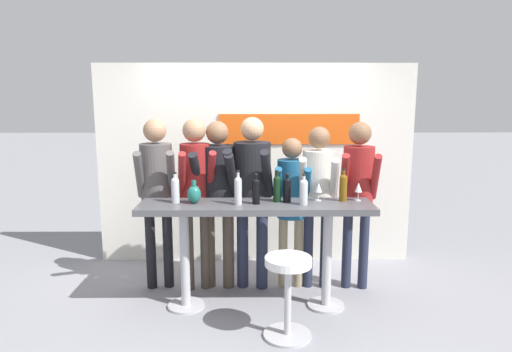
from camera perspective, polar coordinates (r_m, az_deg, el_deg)
The scene contains 21 objects.
ground_plane at distance 4.65m, azimuth 0.01°, elevation -15.98°, with size 40.00×40.00×0.00m, color gray.
back_wall at distance 5.56m, azimuth -0.06°, elevation 1.52°, with size 3.81×0.12×2.41m.
tasting_table at distance 4.34m, azimuth 0.01°, elevation -5.90°, with size 2.21×0.50×1.04m.
bar_stool at distance 3.95m, azimuth 4.02°, elevation -13.34°, with size 0.41×0.41×0.71m.
person_far_left at distance 4.83m, azimuth -12.30°, elevation -0.96°, with size 0.44×0.58×1.80m.
person_left at distance 4.71m, azimuth -7.57°, elevation -0.91°, with size 0.43×0.57×1.81m.
person_center_left at distance 4.75m, azimuth -4.80°, elevation -1.31°, with size 0.49×0.60×1.78m.
person_center at distance 4.71m, azimuth -0.50°, elevation -1.04°, with size 0.52×0.63×1.82m.
person_center_right at distance 4.78m, azimuth 4.46°, elevation -2.42°, with size 0.37×0.49×1.61m.
person_right at distance 4.78m, azimuth 7.76°, elevation -1.61°, with size 0.44×0.56×1.72m.
person_far_right at distance 4.82m, azimuth 12.63°, elevation -1.18°, with size 0.43×0.56×1.77m.
wine_bottle_0 at distance 4.33m, azimuth 3.91°, elevation -1.60°, with size 0.08×0.08×0.28m.
wine_bottle_1 at distance 4.24m, azimuth 5.97°, elevation -1.81°, with size 0.08×0.08×0.29m.
wine_bottle_2 at distance 4.34m, azimuth 2.66°, elevation -1.42°, with size 0.07×0.07×0.30m.
wine_bottle_3 at distance 4.25m, azimuth 0.00°, elevation -1.75°, with size 0.07×0.07×0.29m.
wine_bottle_4 at distance 4.44m, azimuth 10.85°, elevation -1.26°, with size 0.07×0.07×0.32m.
wine_bottle_5 at distance 4.36m, azimuth -10.06°, elevation -1.56°, with size 0.08×0.08×0.29m.
wine_bottle_6 at distance 4.22m, azimuth -2.25°, elevation -1.66°, with size 0.07×0.07×0.32m.
wine_glass_0 at distance 4.49m, azimuth 12.68°, elevation -1.47°, with size 0.07×0.07×0.18m.
wine_glass_1 at distance 4.42m, azimuth 7.82°, elevation -1.50°, with size 0.07×0.07×0.18m.
decorative_vase at distance 4.33m, azimuth -7.74°, elevation -2.25°, with size 0.13×0.13×0.22m.
Camera 1 is at (-0.04, -4.17, 2.06)m, focal length 32.00 mm.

